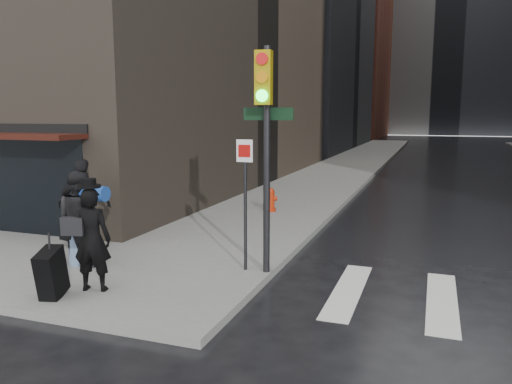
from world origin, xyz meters
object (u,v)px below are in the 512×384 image
(traffic_light, at_px, (264,130))
(fire_hydrant, at_px, (271,201))
(man_greycoat, at_px, (84,204))
(man_jeans, at_px, (80,217))
(man_overcoat, at_px, (84,244))

(traffic_light, xyz_separation_m, fire_hydrant, (-1.77, 5.89, -2.40))
(man_greycoat, xyz_separation_m, fire_hydrant, (2.54, 5.63, -0.70))
(man_jeans, bearing_deg, fire_hydrant, -94.02)
(traffic_light, bearing_deg, fire_hydrant, 103.32)
(man_overcoat, height_order, man_greycoat, man_greycoat)
(man_overcoat, relative_size, fire_hydrant, 2.69)
(man_overcoat, xyz_separation_m, man_greycoat, (-1.77, 2.25, 0.19))
(man_jeans, relative_size, fire_hydrant, 2.59)
(fire_hydrant, bearing_deg, man_overcoat, -95.57)
(man_overcoat, bearing_deg, fire_hydrant, -111.05)
(man_greycoat, bearing_deg, man_jeans, 109.61)
(man_overcoat, bearing_deg, man_greycoat, -67.37)
(man_overcoat, xyz_separation_m, traffic_light, (2.54, 1.99, 1.90))
(man_jeans, distance_m, traffic_light, 4.14)
(man_jeans, height_order, fire_hydrant, man_jeans)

